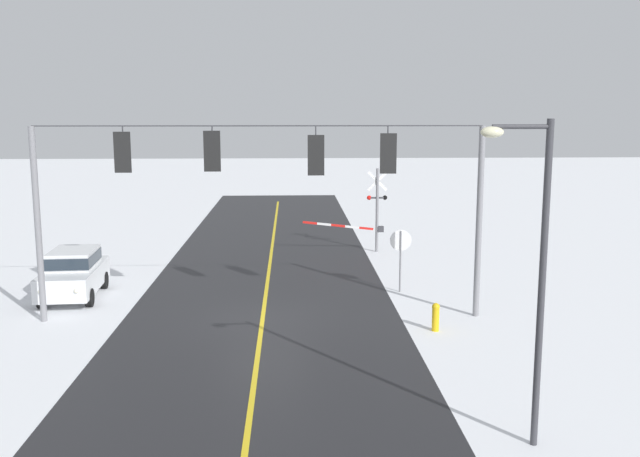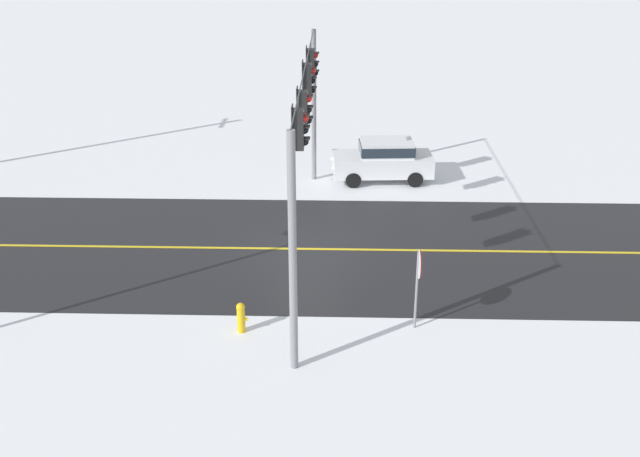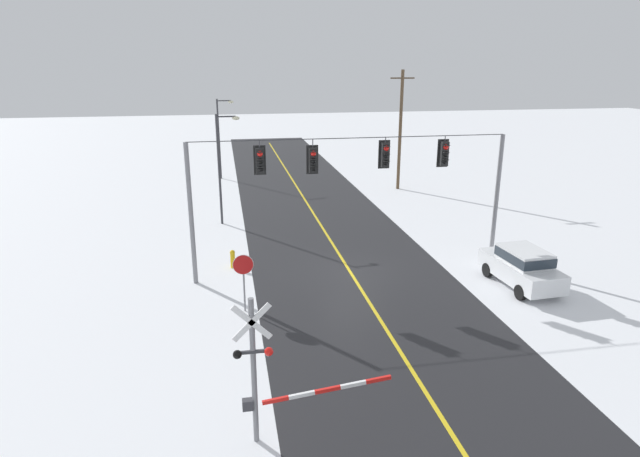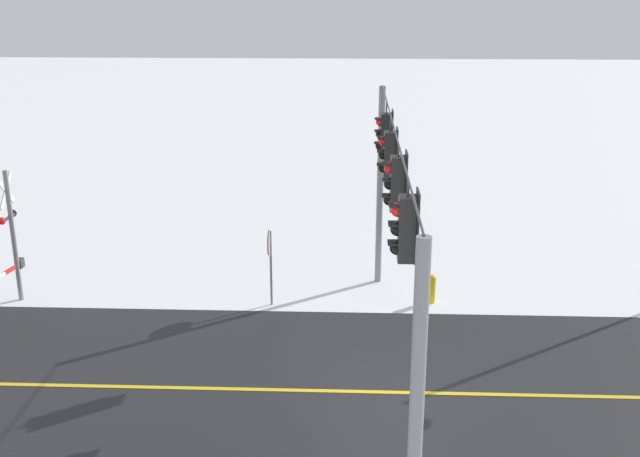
# 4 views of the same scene
# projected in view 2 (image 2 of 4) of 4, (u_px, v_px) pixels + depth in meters

# --- Properties ---
(ground_plane) EXTENTS (160.00, 160.00, 0.00)m
(ground_plane) POSITION_uv_depth(u_px,v_px,m) (307.00, 249.00, 25.55)
(ground_plane) COLOR white
(road_asphalt) EXTENTS (9.00, 80.00, 0.01)m
(road_asphalt) POSITION_uv_depth(u_px,v_px,m) (131.00, 247.00, 25.71)
(road_asphalt) COLOR black
(road_asphalt) RESTS_ON ground
(lane_centre_line) EXTENTS (0.14, 72.00, 0.01)m
(lane_centre_line) POSITION_uv_depth(u_px,v_px,m) (131.00, 247.00, 25.71)
(lane_centre_line) COLOR gold
(lane_centre_line) RESTS_ON ground
(signal_span) EXTENTS (14.20, 0.47, 6.22)m
(signal_span) POSITION_uv_depth(u_px,v_px,m) (306.00, 122.00, 23.77)
(signal_span) COLOR gray
(signal_span) RESTS_ON ground
(stop_sign) EXTENTS (0.80, 0.09, 2.35)m
(stop_sign) POSITION_uv_depth(u_px,v_px,m) (418.00, 272.00, 20.21)
(stop_sign) COLOR gray
(stop_sign) RESTS_ON ground
(parked_car_white) EXTENTS (2.01, 4.28, 1.74)m
(parked_car_white) POSITION_uv_depth(u_px,v_px,m) (384.00, 159.00, 31.41)
(parked_car_white) COLOR white
(parked_car_white) RESTS_ON ground
(fire_hydrant) EXTENTS (0.24, 0.31, 0.88)m
(fire_hydrant) POSITION_uv_depth(u_px,v_px,m) (241.00, 317.00, 20.52)
(fire_hydrant) COLOR gold
(fire_hydrant) RESTS_ON ground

